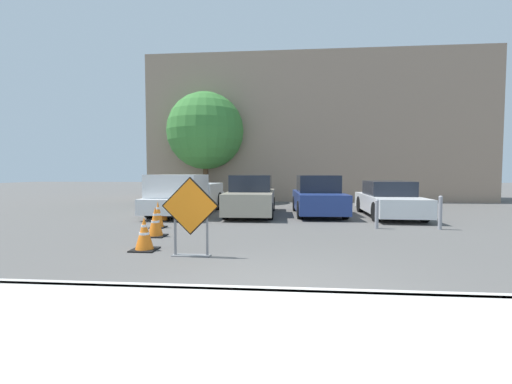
{
  "coord_description": "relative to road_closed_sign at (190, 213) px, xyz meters",
  "views": [
    {
      "loc": [
        0.14,
        -4.47,
        1.68
      ],
      "look_at": [
        -1.14,
        10.12,
        0.87
      ],
      "focal_mm": 24.0,
      "sensor_mm": 36.0,
      "label": 1
    }
  ],
  "objects": [
    {
      "name": "traffic_cone_nearest",
      "position": [
        -1.16,
        0.46,
        -0.54
      ],
      "size": [
        0.53,
        0.53,
        0.73
      ],
      "color": "black",
      "rests_on": "ground_plane"
    },
    {
      "name": "traffic_cone_fourth",
      "position": [
        -2.46,
        5.0,
        -0.51
      ],
      "size": [
        0.53,
        0.53,
        0.79
      ],
      "color": "black",
      "rests_on": "ground_plane"
    },
    {
      "name": "ground_plane",
      "position": [
        1.76,
        7.81,
        -0.89
      ],
      "size": [
        96.0,
        96.0,
        0.0
      ],
      "primitive_type": "plane",
      "color": "#565451"
    },
    {
      "name": "street_tree_behind_lot",
      "position": [
        -2.73,
        12.81,
        3.2
      ],
      "size": [
        4.41,
        4.41,
        6.3
      ],
      "color": "#513823",
      "rests_on": "ground_plane"
    },
    {
      "name": "bollard_nearest",
      "position": [
        4.64,
        3.88,
        -0.42
      ],
      "size": [
        0.12,
        0.12,
        0.89
      ],
      "color": "gray",
      "rests_on": "ground_plane"
    },
    {
      "name": "traffic_cone_third",
      "position": [
        -2.01,
        3.48,
        -0.49
      ],
      "size": [
        0.45,
        0.45,
        0.82
      ],
      "color": "black",
      "rests_on": "ground_plane"
    },
    {
      "name": "road_closed_sign",
      "position": [
        0.0,
        0.0,
        0.0
      ],
      "size": [
        1.17,
        0.2,
        1.6
      ],
      "color": "black",
      "rests_on": "ground_plane"
    },
    {
      "name": "parked_car_third",
      "position": [
        5.87,
        6.95,
        -0.25
      ],
      "size": [
        1.91,
        4.7,
        1.36
      ],
      "rotation": [
        0.0,
        0.0,
        3.12
      ],
      "color": "white",
      "rests_on": "ground_plane"
    },
    {
      "name": "parked_car_second",
      "position": [
        3.19,
        7.29,
        -0.17
      ],
      "size": [
        1.97,
        4.31,
        1.59
      ],
      "rotation": [
        0.0,
        0.0,
        3.18
      ],
      "color": "navy",
      "rests_on": "ground_plane"
    },
    {
      "name": "building_facade_backdrop",
      "position": [
        3.66,
        15.91,
        3.48
      ],
      "size": [
        20.34,
        5.0,
        8.74
      ],
      "color": "gray",
      "rests_on": "ground_plane"
    },
    {
      "name": "pickup_truck",
      "position": [
        -2.18,
        6.82,
        -0.15
      ],
      "size": [
        2.19,
        5.28,
        1.62
      ],
      "rotation": [
        0.0,
        0.0,
        3.12
      ],
      "color": "silver",
      "rests_on": "ground_plane"
    },
    {
      "name": "sidewalk_strip",
      "position": [
        1.76,
        -3.77,
        -0.82
      ],
      "size": [
        30.47,
        3.16,
        0.14
      ],
      "color": "beige",
      "rests_on": "ground_plane"
    },
    {
      "name": "bollard_second",
      "position": [
        6.48,
        3.88,
        -0.36
      ],
      "size": [
        0.12,
        0.12,
        1.01
      ],
      "color": "gray",
      "rests_on": "ground_plane"
    },
    {
      "name": "parked_car_nearest",
      "position": [
        0.51,
        7.03,
        -0.17
      ],
      "size": [
        1.89,
        4.58,
        1.59
      ],
      "rotation": [
        0.0,
        0.0,
        3.16
      ],
      "color": "#A39984",
      "rests_on": "ground_plane"
    },
    {
      "name": "curb_lip",
      "position": [
        1.76,
        -2.19,
        -0.82
      ],
      "size": [
        30.47,
        0.2,
        0.14
      ],
      "color": "beige",
      "rests_on": "ground_plane"
    },
    {
      "name": "traffic_cone_second",
      "position": [
        -1.54,
        2.06,
        -0.51
      ],
      "size": [
        0.53,
        0.53,
        0.79
      ],
      "color": "black",
      "rests_on": "ground_plane"
    }
  ]
}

